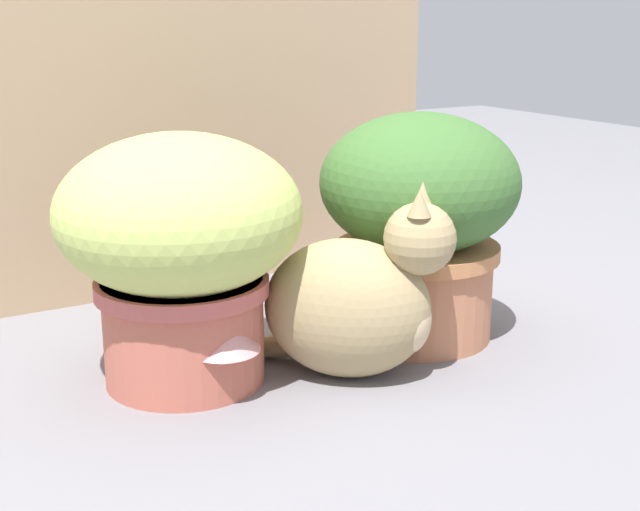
% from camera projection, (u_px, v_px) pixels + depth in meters
% --- Properties ---
extents(ground_plane, '(6.00, 6.00, 0.00)m').
position_uv_depth(ground_plane, '(249.00, 397.00, 1.32)').
color(ground_plane, slate).
extents(cardboard_backdrop, '(1.15, 0.03, 0.82)m').
position_uv_depth(cardboard_backdrop, '(175.00, 85.00, 1.74)').
color(cardboard_backdrop, tan).
rests_on(cardboard_backdrop, ground).
extents(grass_planter, '(0.37, 0.37, 0.38)m').
position_uv_depth(grass_planter, '(180.00, 243.00, 1.32)').
color(grass_planter, '#B85F4D').
rests_on(grass_planter, ground).
extents(leafy_planter, '(0.34, 0.34, 0.39)m').
position_uv_depth(leafy_planter, '(418.00, 217.00, 1.51)').
color(leafy_planter, '#B57050').
rests_on(leafy_planter, ground).
extents(cat, '(0.31, 0.33, 0.32)m').
position_uv_depth(cat, '(357.00, 301.00, 1.37)').
color(cat, tan).
rests_on(cat, ground).
extents(mushroom_ornament_red, '(0.07, 0.07, 0.11)m').
position_uv_depth(mushroom_ornament_red, '(184.00, 350.00, 1.29)').
color(mushroom_ornament_red, '#ECE4C4').
rests_on(mushroom_ornament_red, ground).
extents(mushroom_ornament_pink, '(0.11, 0.11, 0.13)m').
position_uv_depth(mushroom_ornament_pink, '(224.00, 338.00, 1.29)').
color(mushroom_ornament_pink, silver).
rests_on(mushroom_ornament_pink, ground).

